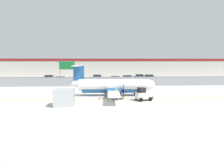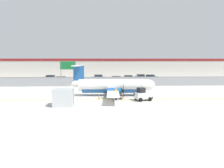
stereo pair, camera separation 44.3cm
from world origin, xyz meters
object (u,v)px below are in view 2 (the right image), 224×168
Objects in this scene: baggage_tug at (143,95)px; parked_car_1 at (61,79)px; parked_car_3 at (98,77)px; traffic_cone_far_right at (122,91)px; traffic_cone_near_left at (123,95)px; parked_car_6 at (141,77)px; traffic_cone_near_right at (116,93)px; traffic_cone_far_left at (99,97)px; ground_crew_worker at (116,94)px; parked_car_2 at (77,80)px; parked_car_5 at (128,78)px; parked_car_7 at (151,77)px; commuter_airplane at (114,86)px; cargo_container at (64,97)px; parked_car_0 at (50,78)px; highway_sign at (68,67)px; parked_car_4 at (116,79)px.

baggage_tug is 0.60× the size of parked_car_1.
parked_car_3 is (-7.04, 30.59, 0.04)m from baggage_tug.
baggage_tug is 7.56m from traffic_cone_far_right.
traffic_cone_near_left and traffic_cone_far_right have the same top height.
parked_car_6 is at bearing -171.57° from parked_car_3.
traffic_cone_near_right and traffic_cone_far_left have the same top height.
parked_car_1 is at bearing -112.91° from ground_crew_worker.
parked_car_3 is at bearing -118.61° from parked_car_2.
parked_car_5 is 1.01× the size of parked_car_7.
commuter_airplane reaches higher than cargo_container.
parked_car_7 is (28.90, 0.34, 0.00)m from parked_car_0.
baggage_tug is 0.61× the size of parked_car_0.
traffic_cone_near_right is at bearing 74.05° from parked_car_5.
commuter_airplane is at bearing 123.72° from parked_car_0.
traffic_cone_near_right is 19.92m from parked_car_2.
parked_car_6 is 0.99× the size of parked_car_7.
traffic_cone_far_right is at bearing 50.20° from cargo_container.
parked_car_7 is (18.80, 32.78, -0.21)m from cargo_container.
ground_crew_worker is at bearing 75.28° from parked_car_5.
traffic_cone_near_right is at bearing -144.87° from ground_crew_worker.
highway_sign reaches higher than baggage_tug.
cargo_container is 37.98m from parked_car_6.
highway_sign is at bearing 74.03° from parked_car_2.
commuter_airplane is 3.77× the size of parked_car_7.
cargo_container is at bearing -135.79° from traffic_cone_far_left.
traffic_cone_far_left is at bearing -66.73° from highway_sign.
traffic_cone_far_right is at bearing 76.00° from parked_car_5.
parked_car_3 is (-3.57, 25.67, 0.58)m from traffic_cone_near_right.
traffic_cone_far_left is (-3.64, -1.59, 0.00)m from traffic_cone_near_left.
highway_sign is at bearing 125.19° from traffic_cone_near_left.
parked_car_3 is (9.36, 6.34, 0.00)m from parked_car_1.
parked_car_2 is at bearing 69.48° from highway_sign.
cargo_container is 3.81× the size of traffic_cone_near_left.
baggage_tug reaches higher than parked_car_3.
parked_car_4 is (4.84, -6.11, 0.00)m from parked_car_3.
parked_car_3 is (3.48, 33.43, -0.21)m from cargo_container.
parked_car_0 is (-16.87, 29.00, -0.06)m from ground_crew_worker.
traffic_cone_near_left is at bearing -41.28° from commuter_airplane.
traffic_cone_far_right is at bearing 126.56° from parked_car_2.
highway_sign reaches higher than parked_car_1.
parked_car_0 is at bearing -110.85° from ground_crew_worker.
parked_car_7 is at bearing 65.14° from traffic_cone_far_right.
traffic_cone_near_left is 1.00× the size of traffic_cone_far_left.
cargo_container is 0.58× the size of parked_car_6.
traffic_cone_far_right is 0.15× the size of parked_car_2.
parked_car_5 is 0.78× the size of highway_sign.
parked_car_7 reaches higher than traffic_cone_far_right.
parked_car_2 is (-1.56, 25.72, -0.21)m from cargo_container.
traffic_cone_far_right is at bearing -117.00° from parked_car_7.
parked_car_0 is at bearing 124.14° from traffic_cone_near_left.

